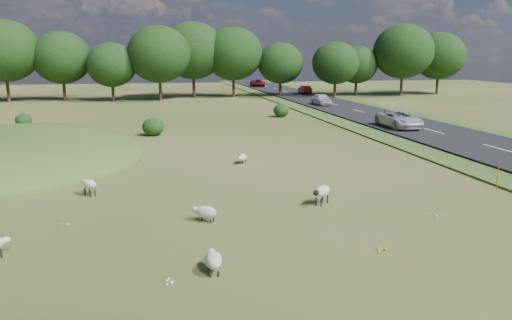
{
  "coord_description": "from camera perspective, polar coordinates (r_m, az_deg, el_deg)",
  "views": [
    {
      "loc": [
        -3.44,
        -21.93,
        6.59
      ],
      "look_at": [
        2.0,
        4.0,
        1.0
      ],
      "focal_mm": 35.0,
      "sensor_mm": 36.0,
      "label": 1
    }
  ],
  "objects": [
    {
      "name": "ground",
      "position": [
        42.58,
        -7.08,
        2.92
      ],
      "size": [
        160.0,
        160.0,
        0.0
      ],
      "primitive_type": "plane",
      "color": "#2F4816",
      "rests_on": "ground"
    },
    {
      "name": "mound",
      "position": [
        35.61,
        -25.52,
        0.07
      ],
      "size": [
        16.0,
        20.0,
        4.0
      ],
      "primitive_type": "ellipsoid",
      "color": "#33561E",
      "rests_on": "ground"
    },
    {
      "name": "road",
      "position": [
        57.34,
        12.42,
        5.17
      ],
      "size": [
        8.0,
        150.0,
        0.25
      ],
      "primitive_type": "cube",
      "color": "black",
      "rests_on": "ground"
    },
    {
      "name": "treeline",
      "position": [
        77.4,
        -10.3,
        11.72
      ],
      "size": [
        96.28,
        14.66,
        11.7
      ],
      "color": "black",
      "rests_on": "ground"
    },
    {
      "name": "shrubs",
      "position": [
        47.74,
        -9.42,
        4.66
      ],
      "size": [
        27.07,
        11.86,
        1.48
      ],
      "color": "black",
      "rests_on": "ground"
    },
    {
      "name": "marker_post",
      "position": [
        27.41,
        25.89,
        -1.93
      ],
      "size": [
        0.06,
        0.06,
        1.2
      ],
      "primitive_type": "cylinder",
      "color": "#D8590C",
      "rests_on": "ground"
    },
    {
      "name": "sheep_0",
      "position": [
        20.27,
        -5.81,
        -5.91
      ],
      "size": [
        1.11,
        0.96,
        0.65
      ],
      "rotation": [
        0.0,
        0.0,
        2.49
      ],
      "color": "#BDB29D",
      "rests_on": "ground"
    },
    {
      "name": "sheep_1",
      "position": [
        15.69,
        -4.92,
        -11.26
      ],
      "size": [
        0.53,
        1.17,
        0.68
      ],
      "rotation": [
        0.0,
        0.0,
        1.56
      ],
      "color": "#BDB29D",
      "rests_on": "ground"
    },
    {
      "name": "sheep_2",
      "position": [
        25.07,
        -18.54,
        -2.63
      ],
      "size": [
        0.92,
        1.12,
        0.81
      ],
      "rotation": [
        0.0,
        0.0,
        2.17
      ],
      "color": "#BDB29D",
      "rests_on": "ground"
    },
    {
      "name": "sheep_3",
      "position": [
        22.53,
        7.52,
        -3.56
      ],
      "size": [
        1.17,
        1.11,
        0.89
      ],
      "rotation": [
        0.0,
        0.0,
        3.88
      ],
      "color": "#BDB29D",
      "rests_on": "ground"
    },
    {
      "name": "sheep_4",
      "position": [
        30.86,
        -1.58,
        0.3
      ],
      "size": [
        0.83,
        1.05,
        0.6
      ],
      "rotation": [
        0.0,
        0.0,
        4.16
      ],
      "color": "#BDB29D",
      "rests_on": "ground"
    },
    {
      "name": "car_0",
      "position": [
        103.51,
        0.19,
        8.8
      ],
      "size": [
        2.34,
        5.07,
        1.41
      ],
      "primitive_type": "imported",
      "color": "maroon",
      "rests_on": "road"
    },
    {
      "name": "car_1",
      "position": [
        65.36,
        7.5,
        6.9
      ],
      "size": [
        1.74,
        4.33,
        1.48
      ],
      "primitive_type": "imported",
      "color": "silver",
      "rests_on": "road"
    },
    {
      "name": "car_2",
      "position": [
        46.25,
        16.06,
        4.52
      ],
      "size": [
        2.52,
        5.46,
        1.52
      ],
      "primitive_type": "imported",
      "color": "silver",
      "rests_on": "road"
    },
    {
      "name": "car_5",
      "position": [
        84.96,
        5.59,
        8.02
      ],
      "size": [
        1.37,
        3.93,
        1.29
      ],
      "primitive_type": "imported",
      "rotation": [
        0.0,
        0.0,
        3.14
      ],
      "color": "maroon",
      "rests_on": "road"
    }
  ]
}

